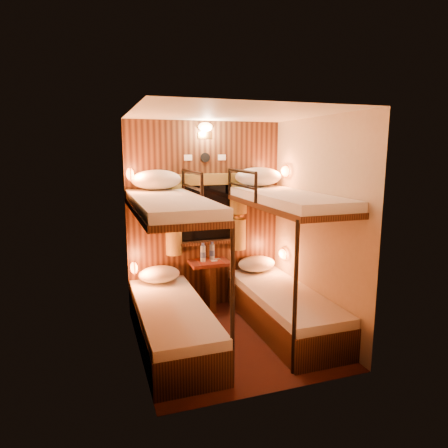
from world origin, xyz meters
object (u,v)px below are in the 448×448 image
object	(u,v)px
table	(210,279)
bottle_right	(212,252)
bottle_left	(203,254)
bunk_right	(284,282)
bunk_left	(172,295)

from	to	relation	value
table	bottle_right	size ratio (longest dim) A/B	2.73
table	bottle_left	size ratio (longest dim) A/B	2.70
table	bunk_right	bearing A→B (deg)	-50.33
table	bottle_right	world-z (taller)	bottle_right
bunk_right	bunk_left	bearing A→B (deg)	180.00
bunk_left	bottle_left	world-z (taller)	bunk_left
bunk_right	bottle_right	xyz separation A→B (m)	(-0.60, 0.85, 0.19)
bunk_right	bottle_left	xyz separation A→B (m)	(-0.73, 0.79, 0.20)
bottle_right	bunk_right	bearing A→B (deg)	-54.87
bottle_left	bottle_right	xyz separation A→B (m)	(0.14, 0.06, -0.00)
bunk_left	bunk_right	world-z (taller)	same
bunk_left	table	bearing A→B (deg)	50.33
bottle_left	bottle_right	world-z (taller)	bottle_left
bunk_right	table	size ratio (longest dim) A/B	2.90
bunk_right	bottle_left	bearing A→B (deg)	132.87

